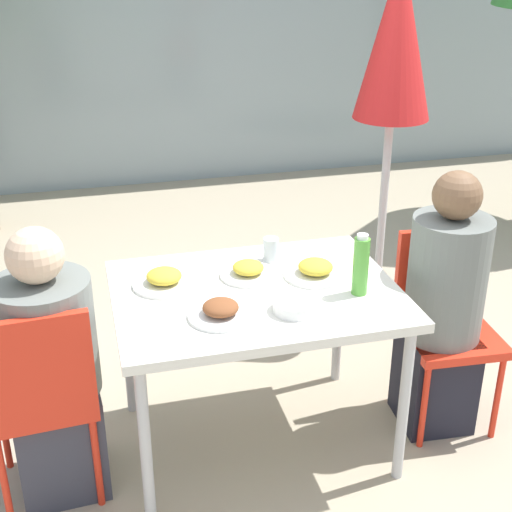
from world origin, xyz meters
name	(u,v)px	position (x,y,z in m)	size (l,w,h in m)	color
ground_plane	(256,440)	(0.00, 0.00, 0.00)	(24.00, 24.00, 0.00)	tan
building_facade	(141,5)	(0.00, 3.75, 1.50)	(10.00, 0.20, 3.00)	#89999E
dining_table	(256,305)	(0.00, 0.00, 0.69)	(1.14, 0.85, 0.75)	silver
chair_left	(40,391)	(-0.86, -0.14, 0.52)	(0.43, 0.43, 0.88)	red
person_left	(52,375)	(-0.82, -0.06, 0.53)	(0.37, 0.37, 1.13)	#383842
chair_right	(444,312)	(0.87, 0.02, 0.52)	(0.43, 0.43, 0.88)	red
person_right	(443,312)	(0.82, -0.05, 0.57)	(0.33, 0.33, 1.20)	black
closed_umbrella	(395,55)	(0.93, 0.86, 1.51)	(0.39, 0.39, 2.01)	#333333
plate_0	(164,279)	(-0.35, 0.13, 0.78)	(0.26, 0.26, 0.07)	white
plate_1	(315,270)	(0.27, 0.06, 0.78)	(0.26, 0.26, 0.07)	white
plate_2	(221,311)	(-0.18, -0.18, 0.78)	(0.25, 0.25, 0.07)	white
plate_3	(248,271)	(0.00, 0.13, 0.78)	(0.24, 0.24, 0.07)	white
bottle	(361,265)	(0.39, -0.13, 0.88)	(0.06, 0.06, 0.25)	#51A338
drinking_cup	(271,249)	(0.13, 0.26, 0.81)	(0.07, 0.07, 0.10)	silver
salad_bowl	(295,305)	(0.10, -0.20, 0.78)	(0.17, 0.17, 0.05)	white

